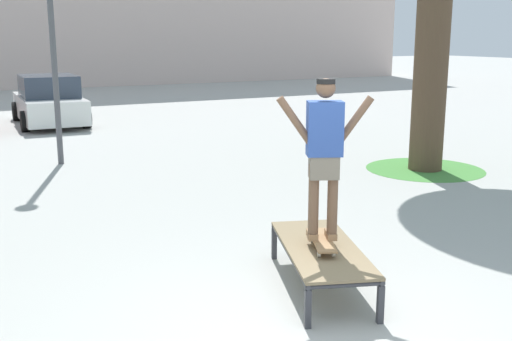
# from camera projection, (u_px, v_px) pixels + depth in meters

# --- Properties ---
(ground_plane) EXTENTS (120.00, 120.00, 0.00)m
(ground_plane) POSITION_uv_depth(u_px,v_px,m) (312.00, 337.00, 5.56)
(ground_plane) COLOR #A8A8A3
(skate_box) EXTENTS (1.35, 2.04, 0.46)m
(skate_box) POSITION_uv_depth(u_px,v_px,m) (321.00, 251.00, 6.59)
(skate_box) COLOR #38383D
(skate_box) RESTS_ON ground
(skateboard) EXTENTS (0.52, 0.81, 0.09)m
(skateboard) POSITION_uv_depth(u_px,v_px,m) (322.00, 241.00, 6.53)
(skateboard) COLOR #9E754C
(skateboard) RESTS_ON skate_box
(skater) EXTENTS (0.94, 0.49, 1.69)m
(skater) POSITION_uv_depth(u_px,v_px,m) (324.00, 148.00, 6.32)
(skater) COLOR brown
(skater) RESTS_ON skateboard
(grass_patch_near_right) EXTENTS (2.37, 2.37, 0.01)m
(grass_patch_near_right) POSITION_uv_depth(u_px,v_px,m) (425.00, 169.00, 12.54)
(grass_patch_near_right) COLOR #47893D
(grass_patch_near_right) RESTS_ON ground
(car_white) EXTENTS (2.02, 4.25, 1.50)m
(car_white) POSITION_uv_depth(u_px,v_px,m) (49.00, 102.00, 18.73)
(car_white) COLOR silver
(car_white) RESTS_ON ground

